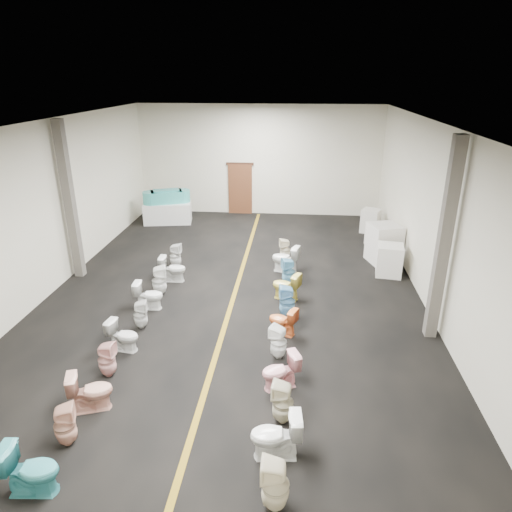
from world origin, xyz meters
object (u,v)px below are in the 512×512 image
object	(u,v)px
bathtub	(167,197)
toilet_right_7	(286,286)
toilet_left_9	(175,256)
toilet_right_5	(283,321)
toilet_left_1	(65,425)
toilet_right_1	(276,436)
toilet_left_3	(107,360)
toilet_right_9	(285,259)
toilet_right_8	(288,272)
toilet_right_10	(285,250)
toilet_left_6	(149,295)
toilet_right_6	(287,301)
appliance_crate_c	(377,236)
toilet_left_7	(159,281)
toilet_left_0	(31,470)
display_table	(168,213)
toilet_left_8	(173,269)
toilet_right_2	(283,403)
appliance_crate_a	(389,260)
appliance_crate_d	(370,221)
toilet_left_4	(123,336)
toilet_left_2	(91,391)
toilet_right_0	(275,485)
appliance_crate_b	(384,243)
toilet_right_3	(280,371)
toilet_right_4	(279,342)
toilet_left_5	(140,315)

from	to	relation	value
bathtub	toilet_right_7	bearing A→B (deg)	-73.33
toilet_left_9	toilet_right_5	xyz separation A→B (m)	(3.43, -3.60, -0.05)
toilet_left_1	toilet_right_1	distance (m)	3.36
toilet_left_3	toilet_right_9	bearing A→B (deg)	-29.55
toilet_right_8	toilet_right_10	xyz separation A→B (m)	(-0.15, 1.83, -0.04)
bathtub	toilet_right_7	distance (m)	8.08
toilet_left_6	toilet_right_6	xyz separation A→B (m)	(3.51, -0.12, 0.05)
bathtub	toilet_right_9	distance (m)	6.67
bathtub	toilet_left_1	distance (m)	11.94
appliance_crate_c	toilet_right_8	xyz separation A→B (m)	(-2.96, -3.34, -0.00)
bathtub	toilet_right_5	distance (m)	9.51
toilet_right_5	toilet_right_6	distance (m)	0.82
toilet_left_7	toilet_left_3	bearing A→B (deg)	162.92
toilet_left_1	toilet_left_7	distance (m)	5.40
toilet_left_9	toilet_left_0	bearing A→B (deg)	-177.03
display_table	toilet_right_5	bearing A→B (deg)	-58.77
toilet_left_6	toilet_left_8	xyz separation A→B (m)	(0.17, 1.70, 0.01)
toilet_right_2	toilet_left_1	bearing A→B (deg)	-69.56
appliance_crate_a	toilet_left_3	bearing A→B (deg)	-139.10
toilet_left_1	toilet_right_6	world-z (taller)	toilet_right_6
toilet_left_7	toilet_right_7	size ratio (longest dim) A/B	1.11
toilet_left_3	toilet_right_7	xyz separation A→B (m)	(3.40, 3.65, 0.01)
appliance_crate_d	toilet_left_0	xyz separation A→B (m)	(-6.39, -12.24, -0.04)
appliance_crate_a	bathtub	bearing A→B (deg)	150.66
display_table	toilet_left_4	world-z (taller)	display_table
toilet_left_2	toilet_left_7	xyz separation A→B (m)	(-0.10, 4.55, 0.04)
toilet_left_7	toilet_right_0	size ratio (longest dim) A/B	1.00
toilet_right_2	toilet_right_9	size ratio (longest dim) A/B	0.96
toilet_left_0	toilet_left_4	bearing A→B (deg)	-4.42
display_table	toilet_right_9	bearing A→B (deg)	-42.94
toilet_right_1	toilet_right_8	xyz separation A→B (m)	(0.03, 6.31, -0.00)
bathtub	appliance_crate_b	size ratio (longest dim) A/B	1.45
display_table	toilet_left_7	distance (m)	6.59
toilet_right_3	toilet_right_7	world-z (taller)	toilet_right_7
toilet_left_4	toilet_left_6	xyz separation A→B (m)	(-0.04, 1.90, 0.02)
display_table	toilet_right_10	size ratio (longest dim) A/B	2.52
toilet_left_0	bathtub	bearing A→B (deg)	2.16
toilet_right_1	toilet_right_4	size ratio (longest dim) A/B	1.07
toilet_left_5	toilet_left_6	distance (m)	0.98
toilet_left_4	toilet_right_7	xyz separation A→B (m)	(3.42, 2.73, 0.03)
appliance_crate_d	toilet_left_1	world-z (taller)	appliance_crate_d
bathtub	toilet_right_10	distance (m)	6.08
toilet_right_9	bathtub	bearing A→B (deg)	-116.08
appliance_crate_b	toilet_right_0	bearing A→B (deg)	-107.68
toilet_right_7	toilet_left_0	bearing A→B (deg)	-5.99
toilet_left_1	toilet_left_4	size ratio (longest dim) A/B	1.08
display_table	toilet_right_1	size ratio (longest dim) A/B	2.29
toilet_right_4	toilet_right_9	size ratio (longest dim) A/B	0.90
display_table	appliance_crate_c	xyz separation A→B (m)	(7.94, -2.11, -0.00)
toilet_left_4	toilet_left_6	size ratio (longest dim) A/B	0.96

